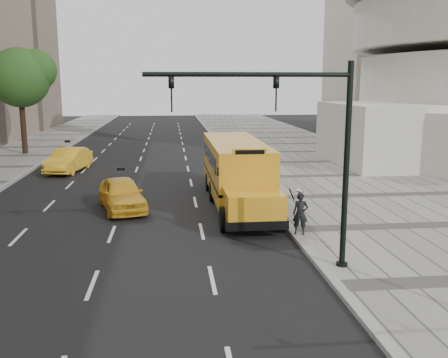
{
  "coord_description": "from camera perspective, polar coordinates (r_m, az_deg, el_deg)",
  "views": [
    {
      "loc": [
        1.35,
        -23.98,
        5.73
      ],
      "look_at": [
        3.5,
        -4.0,
        1.9
      ],
      "focal_mm": 40.0,
      "sensor_mm": 36.0,
      "label": 1
    }
  ],
  "objects": [
    {
      "name": "curb_museum",
      "position": [
        25.07,
        4.71,
        -2.28
      ],
      "size": [
        0.3,
        140.0,
        0.15
      ],
      "primitive_type": "cube",
      "color": "gray",
      "rests_on": "ground"
    },
    {
      "name": "ground",
      "position": [
        24.69,
        -9.12,
        -2.77
      ],
      "size": [
        140.0,
        140.0,
        0.0
      ],
      "primitive_type": "plane",
      "color": "black",
      "rests_on": "ground"
    },
    {
      "name": "taxi_near",
      "position": [
        23.47,
        -11.59,
        -1.69
      ],
      "size": [
        2.82,
        4.69,
        1.49
      ],
      "primitive_type": "imported",
      "rotation": [
        0.0,
        0.0,
        0.26
      ],
      "color": "gold",
      "rests_on": "ground"
    },
    {
      "name": "taxi_far",
      "position": [
        34.59,
        -17.34,
        2.07
      ],
      "size": [
        2.52,
        4.99,
        1.57
      ],
      "primitive_type": "imported",
      "rotation": [
        0.0,
        0.0,
        -0.19
      ],
      "color": "gold",
      "rests_on": "ground"
    },
    {
      "name": "traffic_signal",
      "position": [
        14.92,
        8.84,
        4.36
      ],
      "size": [
        6.18,
        0.36,
        6.4
      ],
      "color": "black",
      "rests_on": "ground"
    },
    {
      "name": "pedestrian",
      "position": [
        18.99,
        8.73,
        -3.92
      ],
      "size": [
        0.67,
        0.53,
        1.6
      ],
      "primitive_type": "imported",
      "rotation": [
        0.0,
        0.0,
        -0.29
      ],
      "color": "black",
      "rests_on": "sidewalk_museum"
    },
    {
      "name": "tree_c",
      "position": [
        43.59,
        -22.2,
        10.73
      ],
      "size": [
        5.32,
        4.73,
        8.61
      ],
      "color": "black",
      "rests_on": "ground"
    },
    {
      "name": "sidewalk_museum",
      "position": [
        26.84,
        17.4,
        -1.88
      ],
      "size": [
        12.0,
        140.0,
        0.15
      ],
      "primitive_type": "cube",
      "color": "gray",
      "rests_on": "ground"
    },
    {
      "name": "school_bus",
      "position": [
        24.3,
        1.39,
        1.4
      ],
      "size": [
        2.96,
        11.56,
        3.19
      ],
      "color": "orange",
      "rests_on": "ground"
    }
  ]
}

